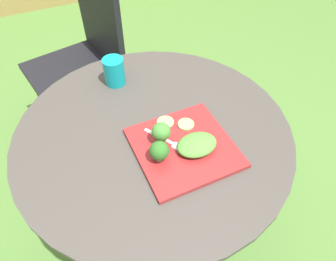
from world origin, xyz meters
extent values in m
plane|color=#4C7533|center=(0.00, 0.00, 0.00)|extent=(12.00, 12.00, 0.00)
cylinder|color=#423D38|center=(0.00, 0.00, 0.69)|extent=(0.90, 0.90, 0.02)
cylinder|color=#423D38|center=(0.00, 0.00, 0.36)|extent=(0.06, 0.06, 0.65)
cylinder|color=#423D38|center=(0.00, 0.00, 0.02)|extent=(0.44, 0.44, 0.04)
cube|color=black|center=(-0.14, 0.80, 0.43)|extent=(0.52, 0.52, 0.03)
cube|color=black|center=(0.06, 0.84, 0.68)|extent=(0.11, 0.42, 0.45)
cylinder|color=black|center=(-0.35, 0.94, 0.22)|extent=(0.02, 0.02, 0.43)
cylinder|color=black|center=(-0.28, 0.59, 0.22)|extent=(0.02, 0.02, 0.43)
cylinder|color=black|center=(0.01, 1.01, 0.22)|extent=(0.02, 0.02, 0.43)
cylinder|color=black|center=(0.08, 0.66, 0.22)|extent=(0.02, 0.02, 0.43)
cube|color=maroon|center=(0.06, -0.11, 0.71)|extent=(0.29, 0.29, 0.01)
cylinder|color=#0F8C93|center=(-0.03, 0.28, 0.76)|extent=(0.08, 0.08, 0.10)
cylinder|color=#0D777D|center=(-0.03, 0.28, 0.74)|extent=(0.07, 0.07, 0.07)
cube|color=silver|center=(0.00, -0.05, 0.72)|extent=(0.07, 0.10, 0.00)
cube|color=silver|center=(0.04, -0.12, 0.72)|extent=(0.04, 0.05, 0.00)
ellipsoid|color=#519338|center=(0.08, -0.14, 0.74)|extent=(0.12, 0.09, 0.04)
cylinder|color=#99B770|center=(-0.03, -0.13, 0.73)|extent=(0.02, 0.02, 0.02)
sphere|color=#2D6623|center=(-0.03, -0.13, 0.76)|extent=(0.06, 0.06, 0.06)
cylinder|color=#99B770|center=(0.00, -0.07, 0.73)|extent=(0.02, 0.02, 0.02)
sphere|color=#427F33|center=(0.00, -0.07, 0.76)|extent=(0.06, 0.06, 0.06)
cylinder|color=#8EB766|center=(0.04, 0.00, 0.72)|extent=(0.06, 0.06, 0.01)
cylinder|color=#8EB766|center=(0.10, -0.04, 0.72)|extent=(0.05, 0.05, 0.01)
camera|label=1|loc=(-0.24, -0.64, 1.45)|focal=33.35mm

